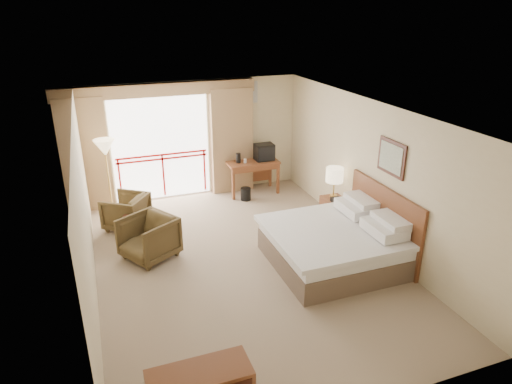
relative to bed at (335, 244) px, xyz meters
name	(u,v)px	position (x,y,z in m)	size (l,w,h in m)	color
floor	(243,261)	(-1.50, 0.60, -0.38)	(7.00, 7.00, 0.00)	gray
ceiling	(242,112)	(-1.50, 0.60, 2.32)	(7.00, 7.00, 0.00)	white
wall_back	(195,139)	(-1.50, 4.10, 0.97)	(5.00, 5.00, 0.00)	beige
wall_front	(353,314)	(-1.50, -2.90, 0.97)	(5.00, 5.00, 0.00)	beige
wall_left	(85,213)	(-4.00, 0.60, 0.97)	(7.00, 7.00, 0.00)	beige
wall_right	(370,174)	(1.00, 0.60, 0.97)	(7.00, 7.00, 0.00)	beige
balcony_door	(161,148)	(-2.30, 4.08, 0.82)	(2.40, 2.40, 0.00)	white
balcony_railing	(163,165)	(-2.30, 4.06, 0.44)	(2.09, 0.03, 1.02)	#B8120F
curtain_left	(85,155)	(-3.95, 3.95, 0.87)	(1.00, 0.26, 2.50)	olive
curtain_right	(231,141)	(-0.65, 3.95, 0.87)	(1.00, 0.26, 2.50)	olive
valance	(157,90)	(-2.30, 3.98, 2.17)	(4.40, 0.22, 0.28)	olive
hvac_vent	(247,92)	(-0.20, 4.07, 1.97)	(0.50, 0.04, 0.50)	silver
bed	(335,244)	(0.00, 0.00, 0.00)	(2.13, 2.06, 0.97)	brown
headboard	(383,221)	(0.96, 0.00, 0.27)	(0.06, 2.10, 1.30)	#612E19
framed_art	(392,158)	(0.97, 0.00, 1.47)	(0.04, 0.72, 0.60)	black
nightstand	(333,212)	(0.71, 1.33, -0.08)	(0.42, 0.50, 0.60)	#612E19
table_lamp	(335,175)	(0.71, 1.38, 0.71)	(0.35, 0.35, 0.62)	tan
phone	(336,200)	(0.66, 1.18, 0.27)	(0.19, 0.15, 0.08)	black
desk	(252,168)	(-0.24, 3.65, 0.25)	(1.23, 0.59, 0.80)	#612E19
tv	(264,152)	(0.06, 3.59, 0.62)	(0.44, 0.35, 0.40)	black
coffee_maker	(238,158)	(-0.59, 3.60, 0.54)	(0.11, 0.11, 0.24)	black
cup	(245,161)	(-0.44, 3.55, 0.47)	(0.07, 0.07, 0.10)	white
wastebasket	(246,194)	(-0.55, 3.22, -0.23)	(0.24, 0.24, 0.30)	black
armchair_far	(128,227)	(-3.30, 2.70, -0.38)	(0.76, 0.78, 0.71)	#40321C
armchair_near	(151,257)	(-3.03, 1.32, -0.38)	(0.84, 0.86, 0.79)	#40321C
side_table	(135,223)	(-3.19, 2.14, -0.05)	(0.44, 0.44, 0.48)	black
book	(134,216)	(-3.19, 2.14, 0.11)	(0.16, 0.21, 0.02)	white
floor_lamp	(105,151)	(-3.54, 3.46, 1.08)	(0.43, 0.43, 1.69)	tan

